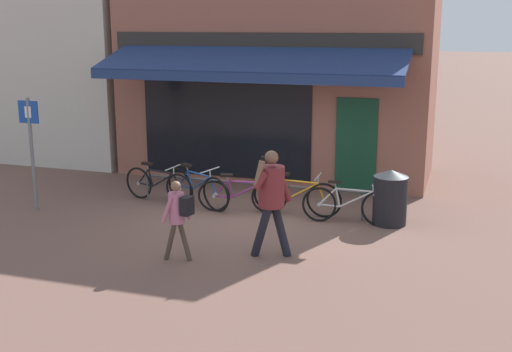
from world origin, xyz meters
TOP-DOWN VIEW (x-y plane):
  - ground_plane at (0.00, 0.00)m, footprint 160.00×160.00m
  - shop_front at (-0.65, 4.06)m, footprint 7.43×4.56m
  - neighbour_building at (-7.45, 4.58)m, footprint 5.77×4.00m
  - bike_rack_rail at (-0.20, 0.57)m, footprint 4.64×0.04m
  - bicycle_black at (-2.19, 0.50)m, footprint 1.76×0.63m
  - bicycle_blue at (-1.28, 0.44)m, footprint 1.69×0.88m
  - bicycle_purple at (-0.31, 0.33)m, footprint 1.71×0.54m
  - bicycle_orange at (0.79, 0.50)m, footprint 1.79×0.52m
  - bicycle_silver at (1.85, 0.31)m, footprint 1.78×0.52m
  - pedestrian_adult at (0.98, -1.81)m, footprint 0.66×0.64m
  - pedestrian_child at (-0.34, -2.46)m, footprint 0.51×0.35m
  - litter_bin at (2.59, 0.49)m, footprint 0.64×0.64m
  - parking_sign at (-4.29, -0.78)m, footprint 0.44×0.07m

SIDE VIEW (x-z plane):
  - ground_plane at x=0.00m, z-range 0.00..0.00m
  - bicycle_purple at x=-0.31m, z-range -0.05..0.76m
  - bicycle_silver at x=1.85m, z-range -0.05..0.77m
  - bicycle_black at x=-2.19m, z-range -0.05..0.79m
  - bicycle_orange at x=0.79m, z-range -0.05..0.80m
  - bicycle_blue at x=-1.28m, z-range -0.05..0.83m
  - bike_rack_rail at x=-0.20m, z-range 0.20..0.77m
  - litter_bin at x=2.59m, z-range 0.00..1.04m
  - pedestrian_child at x=-0.34m, z-range 0.16..1.46m
  - pedestrian_adult at x=0.98m, z-range 0.18..1.93m
  - parking_sign at x=-4.29m, z-range 0.26..2.52m
  - neighbour_building at x=-7.45m, z-range 0.00..5.61m
  - shop_front at x=-0.65m, z-range 0.00..5.62m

